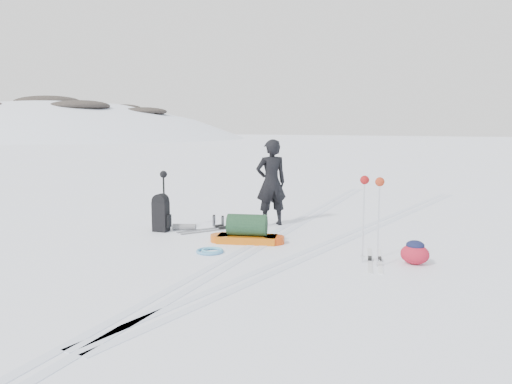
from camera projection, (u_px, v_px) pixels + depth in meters
ground at (259, 244)px, 9.46m from camera, size 200.00×200.00×0.00m
ski_tracks at (306, 238)px, 9.96m from camera, size 3.38×17.97×0.01m
skier at (271, 183)px, 11.17m from camera, size 0.83×0.83×1.94m
pulk_sled at (247, 232)px, 9.59m from camera, size 1.50×0.84×0.55m
expedition_rucksack at (164, 214)px, 10.60m from camera, size 0.80×0.63×0.81m
ski_poles_black at (164, 181)px, 10.73m from camera, size 0.17×0.16×1.28m
ski_poles_silver at (372, 191)px, 7.94m from camera, size 0.42×0.29×1.44m
touring_skis_grey at (221, 228)px, 10.90m from camera, size 1.27×1.85×0.07m
touring_skis_white at (375, 260)px, 8.33m from camera, size 0.63×1.58×0.06m
rope_coil at (211, 251)px, 8.87m from camera, size 0.60×0.60×0.06m
small_daypack at (415, 253)px, 8.09m from camera, size 0.57×0.51×0.40m
thermos_pair at (218, 221)px, 11.16m from camera, size 0.27×0.16×0.26m
stuff_sack at (250, 226)px, 10.71m from camera, size 0.38×0.31×0.21m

